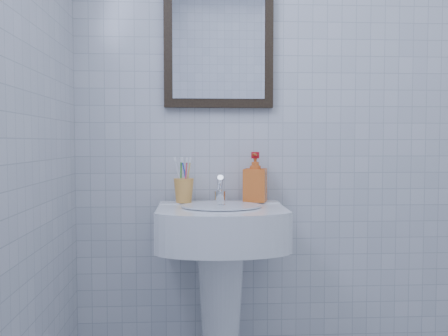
{
  "coord_description": "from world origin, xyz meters",
  "views": [
    {
      "loc": [
        -0.55,
        -1.12,
        1.08
      ],
      "look_at": [
        -0.43,
        0.86,
        0.98
      ],
      "focal_mm": 40.0,
      "sensor_mm": 36.0,
      "label": 1
    }
  ],
  "objects": [
    {
      "name": "wall_back",
      "position": [
        0.0,
        1.2,
        1.25
      ],
      "size": [
        2.2,
        0.02,
        2.5
      ],
      "primitive_type": "cube",
      "color": "silver",
      "rests_on": "ground"
    },
    {
      "name": "washbasin",
      "position": [
        -0.44,
        0.98,
        0.55
      ],
      "size": [
        0.53,
        0.39,
        0.82
      ],
      "color": "white",
      "rests_on": "ground"
    },
    {
      "name": "faucet",
      "position": [
        -0.44,
        1.08,
        0.86
      ],
      "size": [
        0.05,
        0.11,
        0.13
      ],
      "color": "white",
      "rests_on": "washbasin"
    },
    {
      "name": "toothbrush_cup",
      "position": [
        -0.6,
        1.08,
        0.87
      ],
      "size": [
        0.1,
        0.1,
        0.11
      ],
      "primitive_type": null,
      "rotation": [
        0.0,
        0.0,
        -0.14
      ],
      "color": "#EEA345",
      "rests_on": "washbasin"
    },
    {
      "name": "soap_dispenser",
      "position": [
        -0.28,
        1.1,
        0.92
      ],
      "size": [
        0.12,
        0.12,
        0.22
      ],
      "primitive_type": "imported",
      "rotation": [
        0.0,
        0.0,
        -0.26
      ],
      "color": "#CC4513",
      "rests_on": "washbasin"
    },
    {
      "name": "wall_mirror",
      "position": [
        -0.44,
        1.18,
        1.55
      ],
      "size": [
        0.5,
        0.04,
        0.62
      ],
      "color": "black",
      "rests_on": "wall_back"
    }
  ]
}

